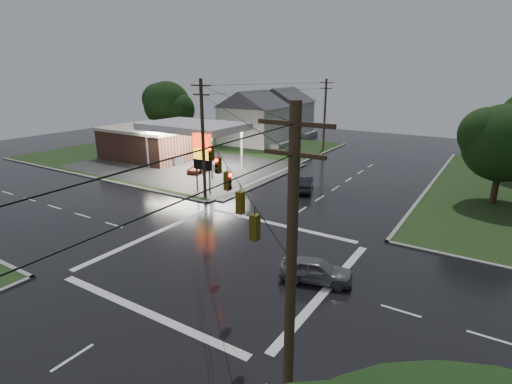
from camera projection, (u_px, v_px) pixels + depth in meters
The scene contains 15 objects.
ground at pixel (226, 259), 25.87m from camera, with size 120.00×120.00×0.00m, color black.
grass_nw at pixel (190, 151), 60.15m from camera, with size 36.00×36.00×0.08m, color black.
gas_station at pixel (160, 140), 54.15m from camera, with size 26.20×18.00×5.60m.
pylon_sign at pixel (202, 153), 38.54m from camera, with size 2.00×0.35×6.00m.
utility_pole_nw at pixel (203, 138), 36.72m from camera, with size 2.20×0.32×11.00m.
utility_pole_se at pixel (291, 284), 11.66m from camera, with size 2.20×0.32×11.00m.
utility_pole_n at pixel (325, 113), 59.82m from camera, with size 2.20×0.32×10.50m.
traffic_signals at pixel (224, 161), 23.94m from camera, with size 26.87×26.87×1.47m.
house_near at pixel (253, 117), 64.37m from camera, with size 11.05×8.48×8.60m.
house_far at pixel (284, 111), 74.57m from camera, with size 11.05×8.48×8.60m.
tree_nw_behind at pixel (168, 105), 65.57m from camera, with size 8.93×7.60×10.00m.
tree_ne_near at pixel (505, 144), 34.79m from camera, with size 7.99×6.80×8.98m.
car_north at pixel (304, 183), 40.35m from camera, with size 1.62×4.65×1.53m, color black.
car_crossing at pixel (316, 270), 22.92m from camera, with size 1.68×4.16×1.42m, color slate.
car_pump at pixel (200, 167), 47.48m from camera, with size 1.67×4.10×1.19m, color #501A12.
Camera 1 is at (14.17, -18.79, 11.73)m, focal length 28.00 mm.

